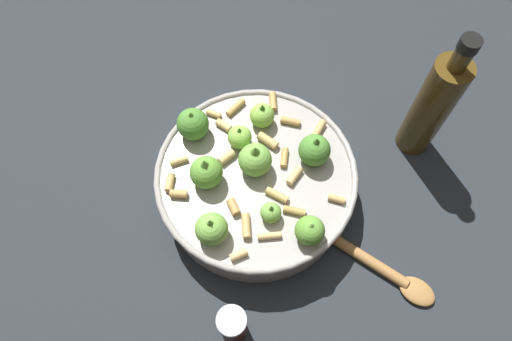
{
  "coord_description": "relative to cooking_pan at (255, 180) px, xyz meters",
  "views": [
    {
      "loc": [
        -0.04,
        -0.29,
        0.66
      ],
      "look_at": [
        0.0,
        0.0,
        0.08
      ],
      "focal_mm": 32.73,
      "sensor_mm": 36.0,
      "label": 1
    }
  ],
  "objects": [
    {
      "name": "pepper_shaker",
      "position": [
        -0.05,
        -0.2,
        0.0
      ],
      "size": [
        0.04,
        0.04,
        0.09
      ],
      "color": "#33140F",
      "rests_on": "ground"
    },
    {
      "name": "cooking_pan",
      "position": [
        0.0,
        0.0,
        0.0
      ],
      "size": [
        0.29,
        0.29,
        0.12
      ],
      "color": "#9E9993",
      "rests_on": "ground"
    },
    {
      "name": "olive_oil_bottle",
      "position": [
        0.27,
        0.06,
        0.06
      ],
      "size": [
        0.05,
        0.05,
        0.24
      ],
      "color": "#4C3814",
      "rests_on": "ground"
    },
    {
      "name": "ground_plane",
      "position": [
        0.0,
        -0.0,
        -0.04
      ],
      "size": [
        2.4,
        2.4,
        0.0
      ],
      "primitive_type": "plane",
      "color": "#23282D"
    },
    {
      "name": "wooden_spoon",
      "position": [
        0.14,
        -0.13,
        -0.04
      ],
      "size": [
        0.2,
        0.18,
        0.02
      ],
      "color": "#9E703D",
      "rests_on": "ground"
    }
  ]
}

